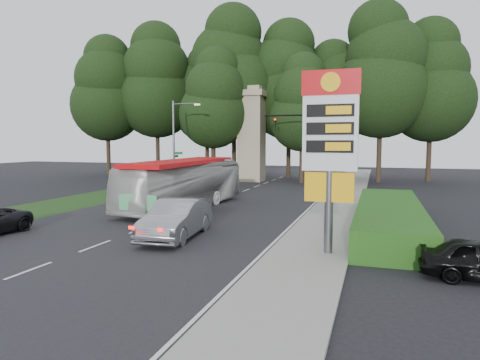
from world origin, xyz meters
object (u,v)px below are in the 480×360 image
(gas_station_pylon, at_px, (330,137))
(streetlight_signs, at_px, (176,140))
(traffic_signal_mast, at_px, (316,137))
(transit_bus, at_px, (183,184))
(sedan_silver, at_px, (176,219))
(monument, at_px, (252,134))

(gas_station_pylon, bearing_deg, streetlight_signs, 128.96)
(traffic_signal_mast, xyz_separation_m, streetlight_signs, (-12.67, -1.99, -0.23))
(gas_station_pylon, relative_size, transit_bus, 0.62)
(streetlight_signs, relative_size, sedan_silver, 1.55)
(streetlight_signs, distance_m, transit_bus, 13.16)
(sedan_silver, bearing_deg, streetlight_signs, 110.98)
(streetlight_signs, bearing_deg, sedan_silver, -63.67)
(gas_station_pylon, xyz_separation_m, streetlight_signs, (-16.19, 20.01, -0.01))
(gas_station_pylon, xyz_separation_m, transit_bus, (-10.09, 8.71, -2.90))
(sedan_silver, bearing_deg, transit_bus, 107.92)
(monument, distance_m, sedan_silver, 27.75)
(transit_bus, bearing_deg, streetlight_signs, 126.32)
(transit_bus, height_order, sedan_silver, transit_bus)
(traffic_signal_mast, xyz_separation_m, sedan_silver, (-3.23, -21.06, -3.82))
(gas_station_pylon, height_order, sedan_silver, gas_station_pylon)
(gas_station_pylon, distance_m, monument, 30.17)
(traffic_signal_mast, relative_size, sedan_silver, 1.39)
(gas_station_pylon, distance_m, transit_bus, 13.64)
(transit_bus, xyz_separation_m, sedan_silver, (3.34, -7.77, -0.70))
(gas_station_pylon, bearing_deg, monument, 111.80)
(traffic_signal_mast, distance_m, sedan_silver, 21.65)
(transit_bus, bearing_deg, traffic_signal_mast, 71.68)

